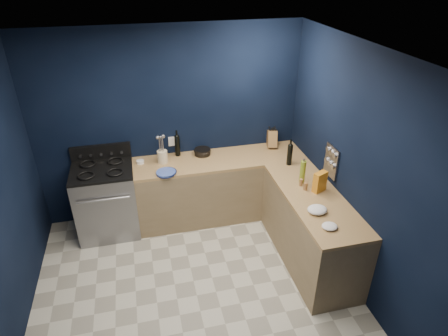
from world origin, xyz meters
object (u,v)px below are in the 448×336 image
object	(u,v)px
gas_range	(107,201)
knife_block	(272,139)
plate_stack	(166,173)
utensil_crock	(162,157)
crouton_bag	(320,182)

from	to	relation	value
gas_range	knife_block	world-z (taller)	knife_block
plate_stack	knife_block	size ratio (longest dim) A/B	1.05
gas_range	plate_stack	bearing A→B (deg)	-15.70
utensil_crock	plate_stack	bearing A→B (deg)	-88.55
utensil_crock	knife_block	bearing A→B (deg)	4.67
knife_block	gas_range	bearing A→B (deg)	-161.64
utensil_crock	crouton_bag	world-z (taller)	crouton_bag
knife_block	crouton_bag	distance (m)	1.25
knife_block	crouton_bag	size ratio (longest dim) A/B	0.95
gas_range	crouton_bag	xyz separation A→B (m)	(2.46, -1.03, 0.56)
knife_block	plate_stack	bearing A→B (deg)	-151.18
utensil_crock	knife_block	xyz separation A→B (m)	(1.55, 0.13, 0.03)
plate_stack	knife_block	world-z (taller)	knife_block
plate_stack	crouton_bag	bearing A→B (deg)	-25.69
utensil_crock	crouton_bag	bearing A→B (deg)	-33.52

